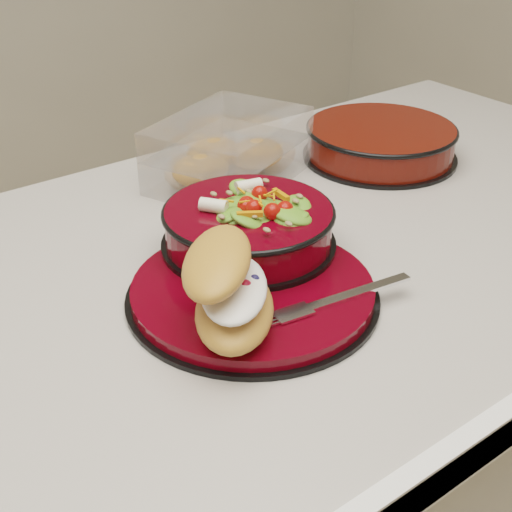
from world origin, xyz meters
TOP-DOWN VIEW (x-y plane):
  - island_counter at (0.00, -0.00)m, footprint 1.24×0.74m
  - dinner_plate at (-0.19, -0.08)m, footprint 0.29×0.29m
  - salad_bowl at (-0.14, -0.00)m, footprint 0.21×0.21m
  - croissant at (-0.25, -0.12)m, footprint 0.15×0.18m
  - fork at (-0.13, -0.16)m, footprint 0.17×0.04m
  - pastry_box at (-0.02, 0.21)m, footprint 0.28×0.24m
  - extra_bowl at (0.22, 0.13)m, footprint 0.25×0.25m

SIDE VIEW (x-z plane):
  - island_counter at x=0.00m, z-range 0.00..0.91m
  - dinner_plate at x=-0.19m, z-range 0.90..0.92m
  - fork at x=-0.13m, z-range 0.92..0.92m
  - extra_bowl at x=0.22m, z-range 0.90..0.96m
  - pastry_box at x=-0.02m, z-range 0.90..0.99m
  - salad_bowl at x=-0.14m, z-range 0.91..1.00m
  - croissant at x=-0.25m, z-range 0.92..1.01m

